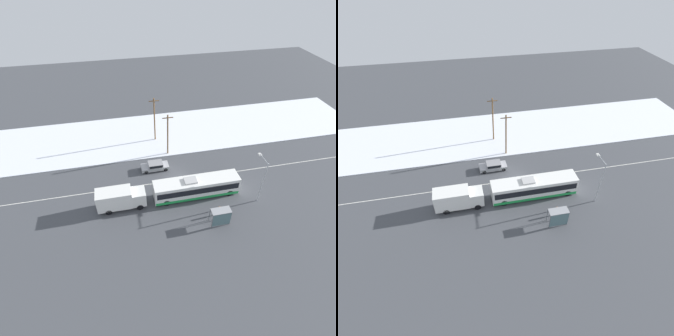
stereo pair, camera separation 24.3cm
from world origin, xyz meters
TOP-DOWN VIEW (x-y plane):
  - ground_plane at (0.00, 0.00)m, footprint 120.00×120.00m
  - snow_lot at (0.00, 13.85)m, footprint 80.00×15.05m
  - lane_marking_center at (0.00, 0.00)m, footprint 60.00×0.12m
  - city_bus at (1.83, -3.64)m, footprint 12.47×2.57m
  - box_truck at (-9.13, -3.73)m, footprint 6.72×2.30m
  - sedan_car at (-3.03, 3.33)m, footprint 4.49×1.80m
  - pedestrian_at_stop at (3.83, -7.87)m, footprint 0.57×0.26m
  - bus_shelter at (3.45, -9.45)m, footprint 2.57×1.20m
  - streetlamp at (10.22, -6.10)m, footprint 0.36×2.62m
  - utility_pole_roadside at (-0.11, 7.08)m, footprint 1.80×0.24m
  - utility_pole_snowlot at (-1.54, 11.87)m, footprint 1.80×0.24m

SIDE VIEW (x-z plane):
  - ground_plane at x=0.00m, z-range 0.00..0.00m
  - lane_marking_center at x=0.00m, z-range 0.00..0.00m
  - snow_lot at x=0.00m, z-range 0.00..0.12m
  - sedan_car at x=-3.03m, z-range 0.07..1.45m
  - pedestrian_at_stop at x=3.83m, z-range 0.18..1.78m
  - city_bus at x=1.83m, z-range -0.04..3.16m
  - bus_shelter at x=3.45m, z-range 0.47..2.87m
  - box_truck at x=-9.13m, z-range 0.15..3.37m
  - utility_pole_roadside at x=-0.11m, z-range 0.18..7.88m
  - utility_pole_snowlot at x=-1.54m, z-range 0.19..8.65m
  - streetlamp at x=10.22m, z-range 0.96..7.91m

